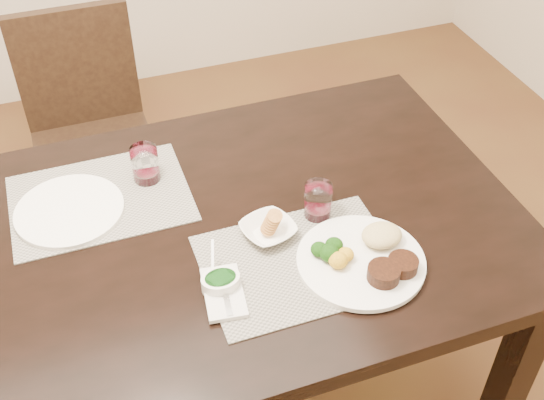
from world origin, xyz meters
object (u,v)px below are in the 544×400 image
object	(u,v)px
dinner_plate	(367,258)
steak_knife	(374,263)
cracker_bowl	(268,230)
wine_glass_near	(318,202)
far_plate	(69,210)
chair_far	(89,123)

from	to	relation	value
dinner_plate	steak_knife	size ratio (longest dim) A/B	1.29
cracker_bowl	wine_glass_near	xyz separation A→B (m)	(0.14, 0.03, 0.03)
dinner_plate	cracker_bowl	bearing A→B (deg)	117.73
dinner_plate	far_plate	xyz separation A→B (m)	(-0.64, 0.42, -0.01)
chair_far	far_plate	size ratio (longest dim) A/B	3.25
chair_far	steak_knife	distance (m)	1.32
steak_knife	wine_glass_near	xyz separation A→B (m)	(-0.06, 0.21, 0.04)
cracker_bowl	wine_glass_near	world-z (taller)	wine_glass_near
cracker_bowl	far_plate	xyz separation A→B (m)	(-0.45, 0.25, -0.01)
dinner_plate	far_plate	world-z (taller)	dinner_plate
cracker_bowl	far_plate	bearing A→B (deg)	151.17
far_plate	cracker_bowl	bearing A→B (deg)	-28.83
steak_knife	cracker_bowl	bearing A→B (deg)	145.56
chair_far	dinner_plate	world-z (taller)	chair_far
cracker_bowl	wine_glass_near	size ratio (longest dim) A/B	1.66
steak_knife	far_plate	distance (m)	0.78
steak_knife	wine_glass_near	world-z (taller)	wine_glass_near
wine_glass_near	far_plate	world-z (taller)	wine_glass_near
wine_glass_near	far_plate	xyz separation A→B (m)	(-0.60, 0.22, -0.04)
wine_glass_near	cracker_bowl	bearing A→B (deg)	-169.12
dinner_plate	cracker_bowl	distance (m)	0.25
dinner_plate	wine_glass_near	bearing A→B (deg)	82.57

